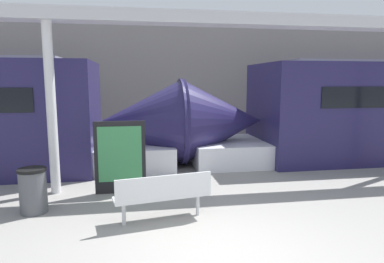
# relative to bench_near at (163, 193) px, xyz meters

# --- Properties ---
(ground_plane) EXTENTS (60.00, 60.00, 0.00)m
(ground_plane) POSITION_rel_bench_near_xyz_m (0.74, -1.47, -0.54)
(ground_plane) COLOR gray
(station_wall) EXTENTS (56.00, 0.20, 5.00)m
(station_wall) POSITION_rel_bench_near_xyz_m (0.74, 8.45, 1.96)
(station_wall) COLOR gray
(station_wall) RESTS_ON ground_plane
(bench_near) EXTENTS (1.81, 0.75, 0.90)m
(bench_near) POSITION_rel_bench_near_xyz_m (0.00, 0.00, 0.00)
(bench_near) COLOR silver
(bench_near) RESTS_ON ground_plane
(trash_bin) EXTENTS (0.53, 0.53, 0.88)m
(trash_bin) POSITION_rel_bench_near_xyz_m (-2.46, 0.86, -0.10)
(trash_bin) COLOR #4C4F54
(trash_bin) RESTS_ON ground_plane
(poster_board) EXTENTS (1.14, 0.07, 1.66)m
(poster_board) POSITION_rel_bench_near_xyz_m (-0.83, 1.80, 0.30)
(poster_board) COLOR black
(poster_board) RESTS_ON ground_plane
(support_column_near) EXTENTS (0.22, 0.22, 3.83)m
(support_column_near) POSITION_rel_bench_near_xyz_m (-2.31, 2.05, 1.37)
(support_column_near) COLOR silver
(support_column_near) RESTS_ON ground_plane
(canopy_beam) EXTENTS (28.00, 0.60, 0.28)m
(canopy_beam) POSITION_rel_bench_near_xyz_m (-2.31, 2.05, 3.43)
(canopy_beam) COLOR #B7B7BC
(canopy_beam) RESTS_ON support_column_near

